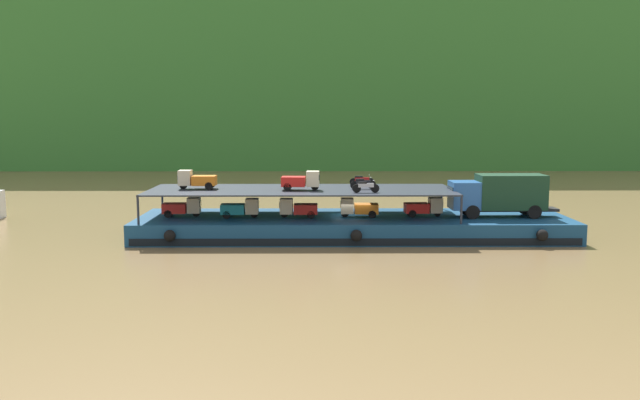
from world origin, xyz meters
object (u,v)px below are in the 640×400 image
at_px(mini_truck_lower_mid, 298,208).
at_px(mini_truck_upper_mid, 301,181).
at_px(mini_truck_lower_stern, 182,207).
at_px(motorcycle_upper_centre, 363,183).
at_px(motorcycle_upper_stbd, 362,180).
at_px(mini_truck_lower_aft, 241,208).
at_px(mini_truck_upper_stern, 197,180).
at_px(motorcycle_upper_port, 366,187).
at_px(mini_truck_lower_bow, 424,207).
at_px(covered_lorry, 500,194).
at_px(mini_truck_lower_fore, 359,208).
at_px(cargo_barge, 353,226).

bearing_deg(mini_truck_lower_mid, mini_truck_upper_mid, -8.24).
height_order(mini_truck_lower_stern, motorcycle_upper_centre, motorcycle_upper_centre).
distance_m(mini_truck_lower_mid, motorcycle_upper_stbd, 5.81).
relative_size(mini_truck_lower_aft, motorcycle_upper_stbd, 1.45).
height_order(mini_truck_lower_aft, mini_truck_upper_mid, mini_truck_upper_mid).
height_order(mini_truck_lower_stern, motorcycle_upper_stbd, motorcycle_upper_stbd).
bearing_deg(mini_truck_lower_stern, mini_truck_lower_mid, -3.06).
height_order(mini_truck_upper_stern, motorcycle_upper_centre, mini_truck_upper_stern).
height_order(mini_truck_upper_mid, motorcycle_upper_port, mini_truck_upper_mid).
bearing_deg(mini_truck_lower_bow, covered_lorry, -2.26).
height_order(motorcycle_upper_port, motorcycle_upper_stbd, same).
height_order(mini_truck_lower_fore, mini_truck_upper_mid, mini_truck_upper_mid).
relative_size(covered_lorry, mini_truck_upper_mid, 2.83).
bearing_deg(mini_truck_upper_mid, motorcycle_upper_centre, 7.75).
distance_m(motorcycle_upper_port, motorcycle_upper_centre, 2.17).
xyz_separation_m(covered_lorry, mini_truck_upper_mid, (-14.46, -0.27, 1.00)).
distance_m(cargo_barge, motorcycle_upper_port, 3.91).
relative_size(mini_truck_lower_fore, motorcycle_upper_port, 1.45).
distance_m(covered_lorry, mini_truck_upper_stern, 22.16).
distance_m(mini_truck_lower_aft, mini_truck_lower_mid, 4.16).
distance_m(mini_truck_lower_fore, mini_truck_upper_mid, 4.62).
bearing_deg(motorcycle_upper_port, mini_truck_upper_mid, 161.01).
bearing_deg(mini_truck_lower_bow, cargo_barge, 178.87).
distance_m(mini_truck_lower_aft, motorcycle_upper_port, 9.24).
height_order(cargo_barge, motorcycle_upper_centre, motorcycle_upper_centre).
bearing_deg(mini_truck_lower_stern, mini_truck_upper_mid, -3.21).
height_order(cargo_barge, motorcycle_upper_port, motorcycle_upper_port).
height_order(cargo_barge, mini_truck_lower_mid, mini_truck_lower_mid).
height_order(mini_truck_lower_mid, mini_truck_upper_mid, mini_truck_upper_mid).
distance_m(mini_truck_lower_bow, mini_truck_upper_stern, 16.77).
relative_size(cargo_barge, mini_truck_upper_stern, 11.41).
bearing_deg(mini_truck_lower_mid, motorcycle_upper_port, -18.45).
distance_m(mini_truck_upper_stern, motorcycle_upper_stbd, 12.40).
bearing_deg(mini_truck_upper_stern, mini_truck_lower_aft, -12.44).
distance_m(mini_truck_lower_stern, mini_truck_upper_mid, 8.95).
xyz_separation_m(motorcycle_upper_port, motorcycle_upper_centre, (-0.03, 2.17, 0.00)).
height_order(cargo_barge, covered_lorry, covered_lorry).
height_order(covered_lorry, mini_truck_upper_mid, mini_truck_upper_mid).
bearing_deg(mini_truck_lower_stern, mini_truck_lower_fore, -1.27).
relative_size(mini_truck_lower_stern, mini_truck_upper_mid, 1.00).
relative_size(mini_truck_lower_aft, motorcycle_upper_port, 1.45).
xyz_separation_m(mini_truck_lower_aft, mini_truck_lower_bow, (13.39, 0.44, 0.00)).
distance_m(covered_lorry, mini_truck_lower_aft, 18.90).
distance_m(mini_truck_lower_stern, motorcycle_upper_port, 13.50).
bearing_deg(mini_truck_upper_stern, motorcycle_upper_port, -10.77).
bearing_deg(covered_lorry, mini_truck_lower_aft, -179.32).
height_order(mini_truck_lower_stern, mini_truck_upper_stern, mini_truck_upper_stern).
height_order(mini_truck_lower_stern, mini_truck_lower_bow, same).
distance_m(mini_truck_lower_aft, motorcycle_upper_stbd, 9.54).
xyz_separation_m(mini_truck_lower_stern, mini_truck_lower_aft, (4.30, -0.44, 0.00)).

